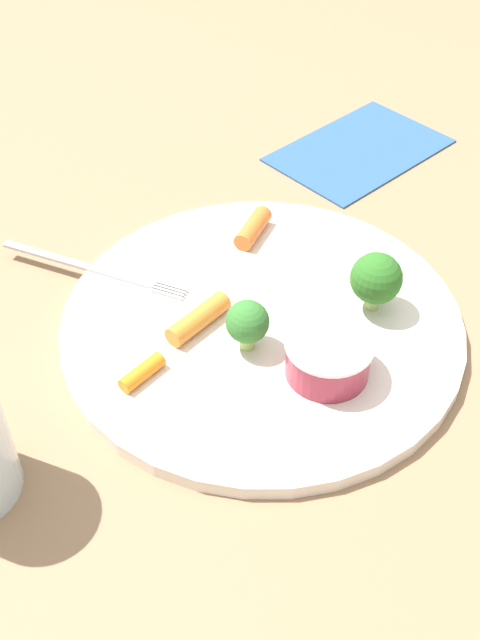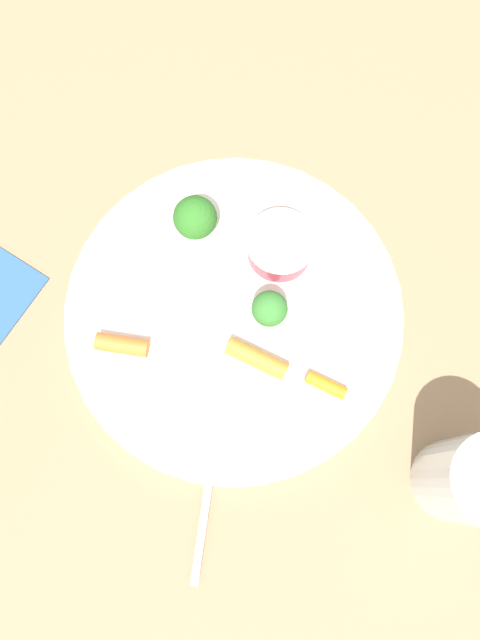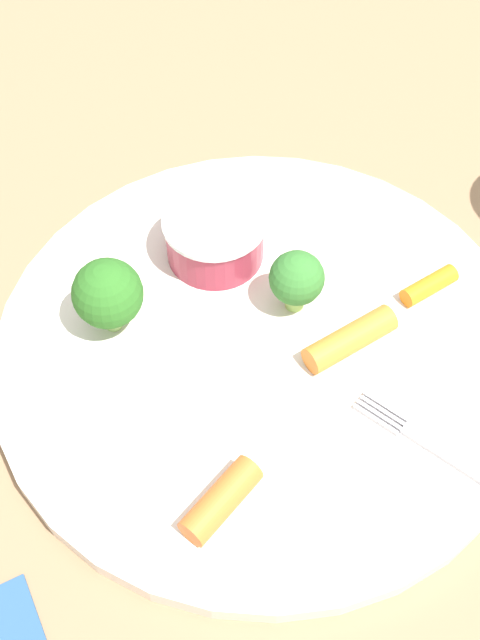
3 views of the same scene
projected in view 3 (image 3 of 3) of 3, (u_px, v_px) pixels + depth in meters
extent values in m
plane|color=#906E4E|center=(263.00, 352.00, 0.47)|extent=(2.40, 2.40, 0.00)
cylinder|color=silver|center=(263.00, 346.00, 0.47)|extent=(0.31, 0.31, 0.01)
cylinder|color=#962A3D|center=(215.00, 239.00, 0.49)|extent=(0.06, 0.06, 0.03)
cylinder|color=silver|center=(214.00, 221.00, 0.48)|extent=(0.06, 0.06, 0.00)
cylinder|color=#94C35D|center=(295.00, 298.00, 0.47)|extent=(0.01, 0.01, 0.01)
sphere|color=#34732E|center=(297.00, 278.00, 0.46)|extent=(0.03, 0.03, 0.03)
cylinder|color=#93BE62|center=(113.00, 318.00, 0.46)|extent=(0.01, 0.01, 0.01)
sphere|color=#2C6922|center=(108.00, 293.00, 0.44)|extent=(0.04, 0.04, 0.04)
cylinder|color=orange|center=(429.00, 286.00, 0.48)|extent=(0.04, 0.02, 0.01)
cylinder|color=orange|center=(350.00, 339.00, 0.45)|extent=(0.06, 0.04, 0.02)
cylinder|color=orange|center=(221.00, 500.00, 0.39)|extent=(0.05, 0.04, 0.02)
cube|color=#B9B8C1|center=(375.00, 420.00, 0.43)|extent=(0.02, 0.02, 0.00)
cube|color=#B9B8C1|center=(379.00, 416.00, 0.43)|extent=(0.02, 0.02, 0.00)
cube|color=#B9B8C1|center=(382.00, 411.00, 0.43)|extent=(0.02, 0.02, 0.00)
cube|color=#B9B8C1|center=(386.00, 407.00, 0.43)|extent=(0.02, 0.02, 0.00)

